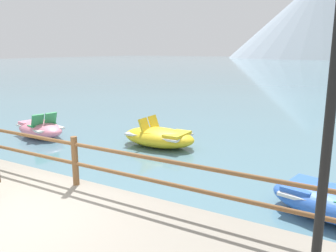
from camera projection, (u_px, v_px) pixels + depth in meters
ground_plane at (325, 76)px, 39.18m from camera, size 200.00×200.00×0.00m
dock_railing at (75, 155)px, 6.57m from camera, size 23.92×0.12×0.95m
lamp_post at (335, 66)px, 3.25m from camera, size 0.28×0.28×3.95m
pedal_boat_1 at (159, 137)px, 10.77m from camera, size 2.37×1.32×0.89m
pedal_boat_2 at (40, 128)px, 11.99m from camera, size 2.35×1.62×0.86m
distant_peak at (319, 17)px, 121.87m from camera, size 61.68×61.68×28.01m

